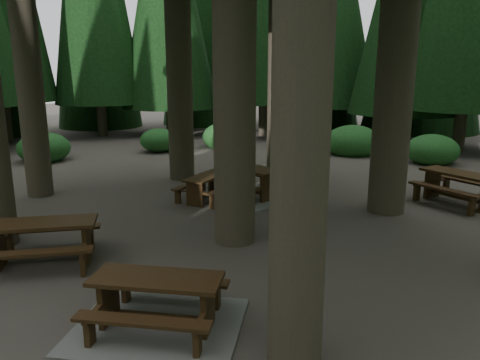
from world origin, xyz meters
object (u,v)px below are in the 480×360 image
Objects in this scene: picnic_table_c at (248,186)px; picnic_table_e at (43,236)px; picnic_table_b at (207,184)px; picnic_table_a at (158,311)px; picnic_table_d at (459,183)px.

picnic_table_c reaches higher than picnic_table_e.
picnic_table_e is (0.02, -6.01, 0.24)m from picnic_table_c.
picnic_table_e reaches higher than picnic_table_b.
picnic_table_a is 1.22× the size of picnic_table_d.
picnic_table_c reaches higher than picnic_table_d.
picnic_table_c reaches higher than picnic_table_a.
picnic_table_b is 0.78× the size of picnic_table_d.
picnic_table_b is 0.76× the size of picnic_table_e.
picnic_table_e is (-4.72, -8.94, -0.02)m from picnic_table_d.
picnic_table_c is 5.58m from picnic_table_d.
picnic_table_d is at bearing 11.94° from picnic_table_e.
picnic_table_d is at bearing 39.28° from picnic_table_c.
picnic_table_d reaches higher than picnic_table_a.
picnic_table_a is 9.20m from picnic_table_d.
picnic_table_d reaches higher than picnic_table_b.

